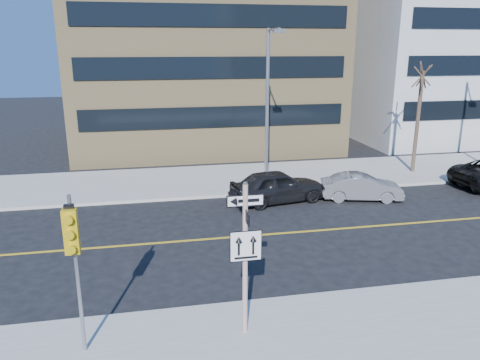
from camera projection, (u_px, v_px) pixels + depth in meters
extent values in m
plane|color=black|center=(229.00, 289.00, 14.60)|extent=(120.00, 120.00, 0.00)
cube|color=#A09D96|center=(479.00, 165.00, 29.24)|extent=(66.00, 6.00, 0.15)
cylinder|color=white|center=(245.00, 261.00, 11.64)|extent=(0.13, 0.13, 4.00)
cylinder|color=gray|center=(245.00, 183.00, 11.08)|extent=(0.10, 0.10, 0.06)
cube|color=black|center=(245.00, 201.00, 11.20)|extent=(0.92, 0.03, 0.30)
cube|color=black|center=(245.00, 214.00, 11.30)|extent=(0.03, 0.92, 0.30)
cube|color=white|center=(246.00, 246.00, 11.44)|extent=(0.80, 0.03, 0.80)
cylinder|color=gray|center=(77.00, 276.00, 10.90)|extent=(0.09, 0.09, 4.00)
cube|color=gold|center=(71.00, 232.00, 10.38)|extent=(0.32, 0.22, 1.05)
sphere|color=#8C0705|center=(69.00, 219.00, 10.17)|extent=(0.17, 0.17, 0.17)
sphere|color=black|center=(70.00, 234.00, 10.26)|extent=(0.17, 0.17, 0.17)
sphere|color=black|center=(72.00, 248.00, 10.36)|extent=(0.17, 0.17, 0.17)
imported|color=black|center=(277.00, 186.00, 22.51)|extent=(2.65, 4.88, 1.58)
imported|color=slate|center=(361.00, 187.00, 22.86)|extent=(2.25, 4.10, 1.28)
cylinder|color=gray|center=(267.00, 108.00, 24.55)|extent=(0.18, 0.18, 8.00)
cylinder|color=gray|center=(274.00, 29.00, 22.52)|extent=(0.10, 2.20, 0.10)
cube|color=gray|center=(279.00, 31.00, 21.61)|extent=(0.55, 0.30, 0.16)
cylinder|color=#3E2F25|center=(417.00, 122.00, 26.82)|extent=(0.22, 0.22, 5.80)
cube|color=tan|center=(198.00, 22.00, 36.02)|extent=(18.00, 18.00, 18.00)
cube|color=#B0B4B6|center=(458.00, 43.00, 39.60)|extent=(20.00, 16.00, 15.00)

